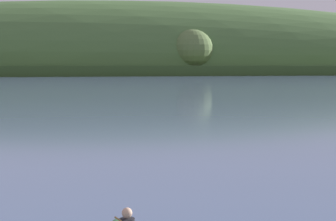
% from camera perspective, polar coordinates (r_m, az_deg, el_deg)
% --- Properties ---
extents(far_shoreline_hill, '(491.49, 104.79, 59.83)m').
position_cam_1_polar(far_shoreline_hill, '(209.00, -2.34, 4.21)').
color(far_shoreline_hill, '#314A21').
rests_on(far_shoreline_hill, ground).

